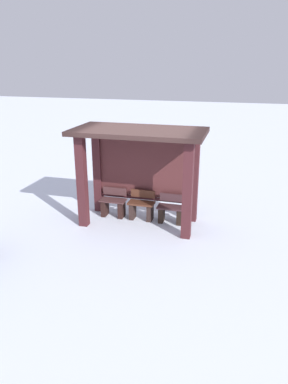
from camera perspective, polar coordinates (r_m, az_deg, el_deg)
ground_plane at (r=9.36m, az=-0.77°, el=-4.75°), size 60.00×60.00×0.00m
bus_shelter at (r=8.92m, az=-0.59°, el=5.53°), size 3.14×1.59×2.38m
bench_left_inside at (r=9.66m, az=-4.80°, el=-2.05°), size 0.67×0.37×0.74m
bench_center_inside at (r=9.44m, az=-0.40°, el=-2.45°), size 0.67×0.35×0.75m
bench_right_inside at (r=9.28m, az=4.19°, el=-3.02°), size 0.67×0.35×0.72m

